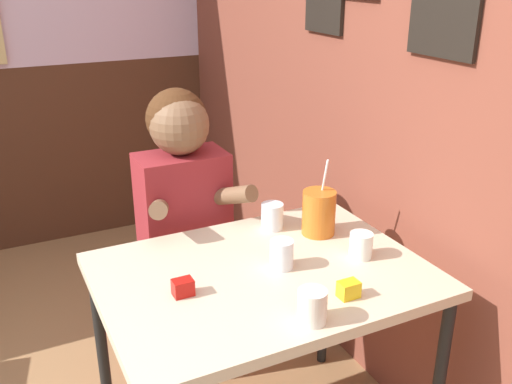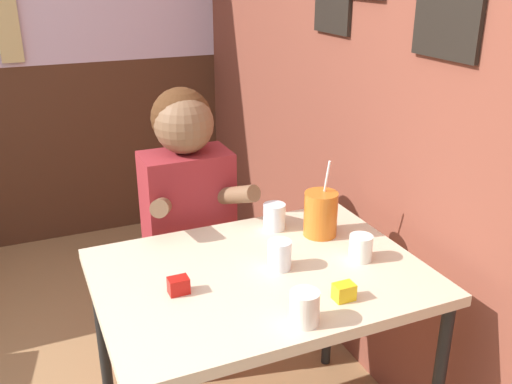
# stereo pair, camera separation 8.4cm
# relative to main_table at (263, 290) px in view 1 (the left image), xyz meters

# --- Properties ---
(brick_wall_right) EXTENTS (0.08, 4.49, 2.70)m
(brick_wall_right) POSITION_rel_main_table_xyz_m (0.63, 0.86, 0.67)
(brick_wall_right) COLOR brown
(brick_wall_right) RESTS_ON ground_plane
(main_table) EXTENTS (1.02, 0.76, 0.75)m
(main_table) POSITION_rel_main_table_xyz_m (0.00, 0.00, 0.00)
(main_table) COLOR beige
(main_table) RESTS_ON ground_plane
(person_seated) EXTENTS (0.42, 0.42, 1.23)m
(person_seated) POSITION_rel_main_table_xyz_m (-0.07, 0.55, -0.01)
(person_seated) COLOR maroon
(person_seated) RESTS_ON ground_plane
(cocktail_pitcher) EXTENTS (0.12, 0.12, 0.28)m
(cocktail_pitcher) POSITION_rel_main_table_xyz_m (0.30, 0.15, 0.15)
(cocktail_pitcher) COLOR #C6661E
(cocktail_pitcher) RESTS_ON main_table
(glass_near_pitcher) EXTENTS (0.08, 0.08, 0.09)m
(glass_near_pitcher) POSITION_rel_main_table_xyz_m (0.06, -0.01, 0.12)
(glass_near_pitcher) COLOR silver
(glass_near_pitcher) RESTS_ON main_table
(glass_center) EXTENTS (0.08, 0.08, 0.09)m
(glass_center) POSITION_rel_main_table_xyz_m (0.33, -0.06, 0.11)
(glass_center) COLOR silver
(glass_center) RESTS_ON main_table
(glass_far_side) EXTENTS (0.08, 0.08, 0.10)m
(glass_far_side) POSITION_rel_main_table_xyz_m (-0.01, -0.30, 0.12)
(glass_far_side) COLOR silver
(glass_far_side) RESTS_ON main_table
(glass_by_brick) EXTENTS (0.08, 0.08, 0.10)m
(glass_by_brick) POSITION_rel_main_table_xyz_m (0.17, 0.26, 0.12)
(glass_by_brick) COLOR silver
(glass_by_brick) RESTS_ON main_table
(condiment_ketchup) EXTENTS (0.06, 0.04, 0.05)m
(condiment_ketchup) POSITION_rel_main_table_xyz_m (-0.27, -0.02, 0.10)
(condiment_ketchup) COLOR #B7140F
(condiment_ketchup) RESTS_ON main_table
(condiment_mustard) EXTENTS (0.06, 0.04, 0.05)m
(condiment_mustard) POSITION_rel_main_table_xyz_m (0.15, -0.25, 0.10)
(condiment_mustard) COLOR yellow
(condiment_mustard) RESTS_ON main_table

